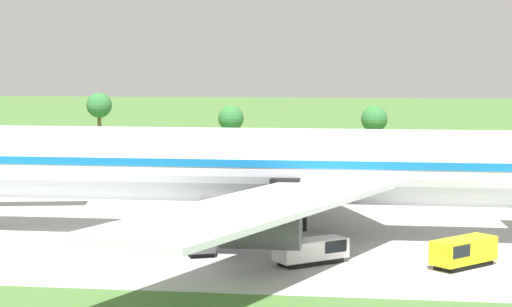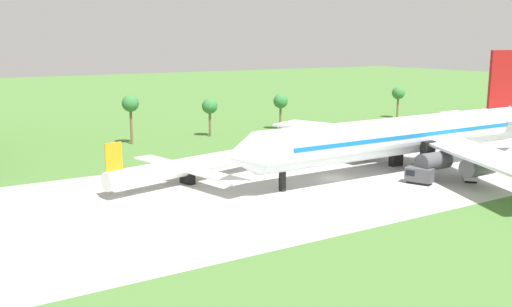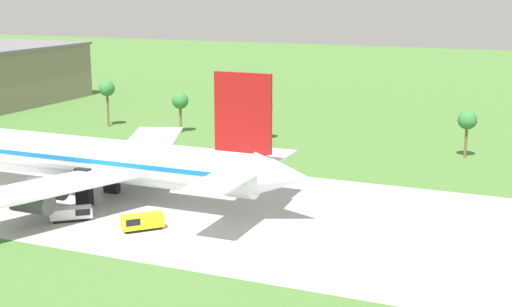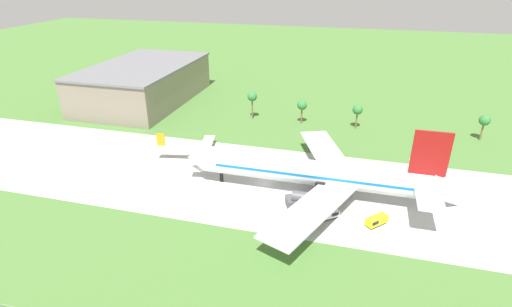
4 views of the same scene
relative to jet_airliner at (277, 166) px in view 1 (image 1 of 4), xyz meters
name	(u,v)px [view 1 (image 1 of 4)]	position (x,y,z in m)	size (l,w,h in m)	color
ground_plane	(122,228)	(-14.35, 2.38, -6.09)	(600.00, 600.00, 0.00)	#477233
taxiway_strip	(122,228)	(-14.35, 2.38, -6.08)	(320.00, 44.00, 0.02)	#B2B2AD
jet_airliner	(277,166)	(0.00, 0.00, 0.00)	(70.32, 62.01, 20.14)	silver
baggage_tug	(197,236)	(-5.39, -7.56, -4.73)	(3.45, 4.55, 2.53)	black
fuel_truck	(314,250)	(3.89, -10.03, -5.08)	(5.63, 5.12, 1.84)	black
catering_van	(462,252)	(14.69, -9.88, -4.93)	(5.17, 5.30, 2.14)	black
palm_tree_row	(341,117)	(3.21, 49.39, 1.26)	(83.16, 3.60, 10.57)	brown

